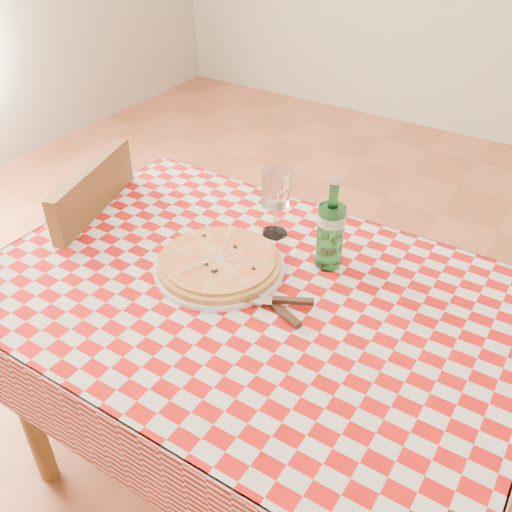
{
  "coord_description": "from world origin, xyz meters",
  "views": [
    {
      "loc": [
        0.58,
        -0.88,
        1.62
      ],
      "look_at": [
        -0.02,
        0.06,
        0.82
      ],
      "focal_mm": 40.0,
      "sensor_mm": 36.0,
      "label": 1
    }
  ],
  "objects_px": {
    "pizza_plate": "(219,262)",
    "water_bottle": "(331,223)",
    "dining_table": "(250,322)",
    "wine_glass": "(276,203)",
    "chair_far": "(81,271)"
  },
  "relations": [
    {
      "from": "pizza_plate",
      "to": "water_bottle",
      "type": "height_order",
      "value": "water_bottle"
    },
    {
      "from": "dining_table",
      "to": "water_bottle",
      "type": "xyz_separation_m",
      "value": [
        0.11,
        0.2,
        0.22
      ]
    },
    {
      "from": "dining_table",
      "to": "wine_glass",
      "type": "relative_size",
      "value": 6.18
    },
    {
      "from": "pizza_plate",
      "to": "wine_glass",
      "type": "relative_size",
      "value": 1.7
    },
    {
      "from": "water_bottle",
      "to": "chair_far",
      "type": "bearing_deg",
      "value": -168.89
    },
    {
      "from": "chair_far",
      "to": "water_bottle",
      "type": "bearing_deg",
      "value": 174.52
    },
    {
      "from": "pizza_plate",
      "to": "wine_glass",
      "type": "bearing_deg",
      "value": 81.06
    },
    {
      "from": "chair_far",
      "to": "pizza_plate",
      "type": "height_order",
      "value": "chair_far"
    },
    {
      "from": "wine_glass",
      "to": "pizza_plate",
      "type": "bearing_deg",
      "value": -98.94
    },
    {
      "from": "dining_table",
      "to": "wine_glass",
      "type": "height_order",
      "value": "wine_glass"
    },
    {
      "from": "chair_far",
      "to": "water_bottle",
      "type": "height_order",
      "value": "water_bottle"
    },
    {
      "from": "pizza_plate",
      "to": "wine_glass",
      "type": "height_order",
      "value": "wine_glass"
    },
    {
      "from": "water_bottle",
      "to": "pizza_plate",
      "type": "bearing_deg",
      "value": -143.14
    },
    {
      "from": "dining_table",
      "to": "water_bottle",
      "type": "bearing_deg",
      "value": 61.38
    },
    {
      "from": "pizza_plate",
      "to": "water_bottle",
      "type": "bearing_deg",
      "value": 36.86
    }
  ]
}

